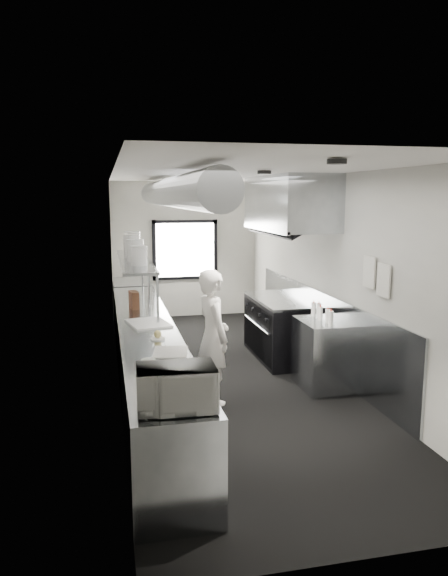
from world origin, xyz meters
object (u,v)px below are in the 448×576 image
prep_counter (148,361)px  squeeze_bottle_a (331,318)px  far_work_table (132,304)px  plate_stack_a (139,256)px  microwave (176,388)px  squeeze_bottle_d (319,310)px  bottle_station (325,354)px  small_plate (158,339)px  pass_shelf (135,262)px  squeeze_bottle_e (314,309)px  range (283,328)px  squeeze_bottle_b (328,316)px  cutting_board (148,323)px  exhaust_hood (289,203)px  line_cook (213,336)px  plate_stack_d (132,243)px  plate_stack_c (132,246)px  deli_tub_b (148,365)px  squeeze_bottle_c (320,314)px  plate_stack_b (135,250)px  knife_block (134,300)px

prep_counter → squeeze_bottle_a: squeeze_bottle_a is taller
far_work_table → plate_stack_a: bearing=-90.6°
far_work_table → microwave: 6.44m
microwave → squeeze_bottle_d: microwave is taller
bottle_station → small_plate: size_ratio=5.36×
pass_shelf → squeeze_bottle_e: size_ratio=15.87×
range → plate_stack_a: plate_stack_a is taller
squeeze_bottle_b → squeeze_bottle_e: 0.40m
prep_counter → bottle_station: 2.31m
cutting_board → squeeze_bottle_b: 2.29m
exhaust_hood → small_plate: exhaust_hood is taller
line_cook → far_work_table: bearing=-0.0°
pass_shelf → squeeze_bottle_b: 2.99m
squeeze_bottle_e → plate_stack_d: bearing=138.3°
prep_counter → pass_shelf: size_ratio=2.00×
prep_counter → squeeze_bottle_e: bearing=2.1°
plate_stack_c → prep_counter: bearing=-87.6°
pass_shelf → squeeze_bottle_d: 2.81m
prep_counter → deli_tub_b: (-0.12, -1.73, 0.50)m
plate_stack_c → line_cook: bearing=-68.3°
pass_shelf → squeeze_bottle_b: bearing=-38.2°
exhaust_hood → line_cook: (-1.48, -1.58, -1.57)m
bottle_station → deli_tub_b: size_ratio=6.41×
cutting_board → squeeze_bottle_c: size_ratio=3.43×
deli_tub_b → pass_shelf: bearing=88.6°
exhaust_hood → plate_stack_b: exhaust_hood is taller
small_plate → squeeze_bottle_b: 2.22m
cutting_board → squeeze_bottle_a: 2.30m
bottle_station → squeeze_bottle_c: size_ratio=5.03×
exhaust_hood → plate_stack_d: size_ratio=5.84×
bottle_station → plate_stack_a: (-2.33, 0.96, 1.25)m
prep_counter → far_work_table: same height
exhaust_hood → prep_counter: 3.20m
line_cook → cutting_board: bearing=45.5°
bottle_station → cutting_board: bearing=172.0°
small_plate → bottle_station: bearing=11.3°
range → prep_counter: bearing=-151.3°
bottle_station → plate_stack_b: (-2.35, 1.48, 1.28)m
pass_shelf → range: (2.23, -0.30, -1.07)m
squeeze_bottle_a → bottle_station: bearing=78.7°
plate_stack_b → squeeze_bottle_b: (2.32, -1.60, -0.73)m
range → squeeze_bottle_e: bearing=-87.4°
bottle_station → squeeze_bottle_d: squeeze_bottle_d is taller
range → knife_block: (-2.28, -0.08, 0.56)m
range → plate_stack_b: bearing=178.0°
squeeze_bottle_a → squeeze_bottle_e: bearing=90.6°
plate_stack_d → squeeze_bottle_b: plate_stack_d is taller
knife_block → plate_stack_a: (0.06, -0.35, 0.68)m
bottle_station → knife_block: 2.79m
small_plate → squeeze_bottle_d: 2.30m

